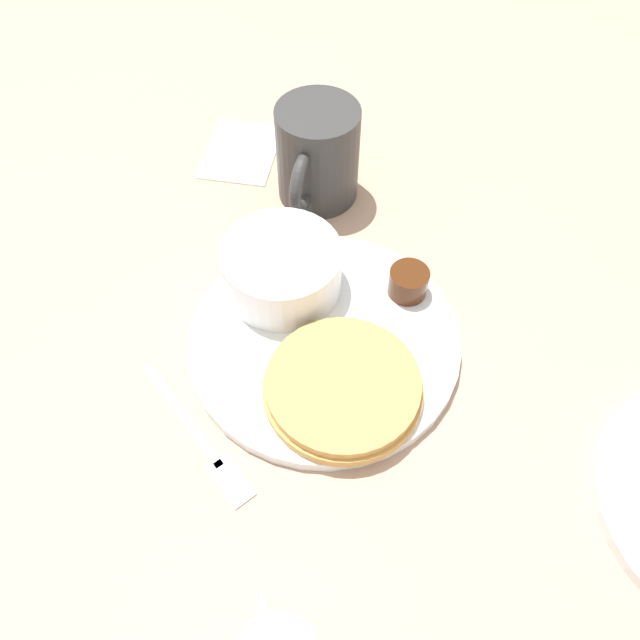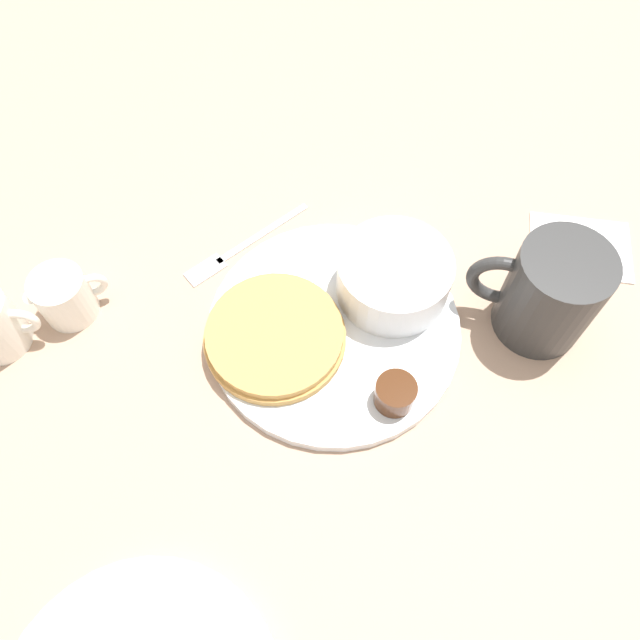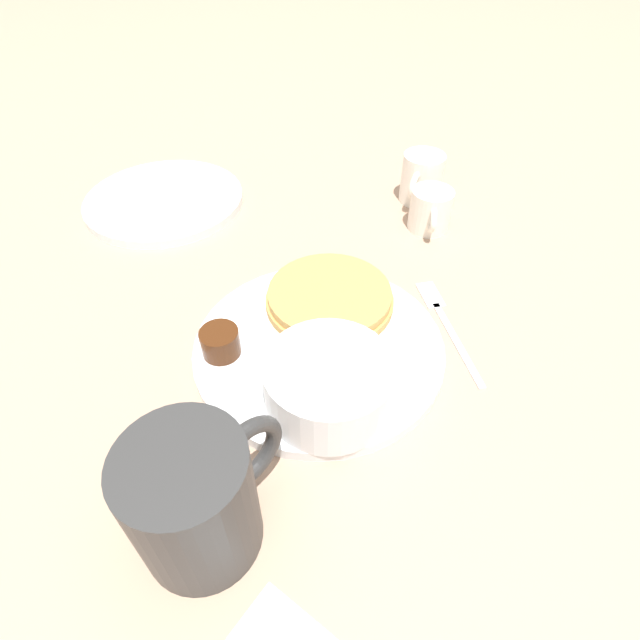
# 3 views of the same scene
# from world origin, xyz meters

# --- Properties ---
(ground_plane) EXTENTS (4.00, 4.00, 0.00)m
(ground_plane) POSITION_xyz_m (0.00, 0.00, 0.00)
(ground_plane) COLOR tan
(plate) EXTENTS (0.24, 0.24, 0.01)m
(plate) POSITION_xyz_m (0.00, 0.00, 0.01)
(plate) COLOR white
(plate) RESTS_ON ground_plane
(pancake_stack) EXTENTS (0.13, 0.13, 0.02)m
(pancake_stack) POSITION_xyz_m (0.05, 0.03, 0.02)
(pancake_stack) COLOR tan
(pancake_stack) RESTS_ON plate
(bowl) EXTENTS (0.11, 0.11, 0.05)m
(bowl) POSITION_xyz_m (-0.04, -0.06, 0.04)
(bowl) COLOR white
(bowl) RESTS_ON plate
(syrup_cup) EXTENTS (0.04, 0.04, 0.03)m
(syrup_cup) POSITION_xyz_m (-0.07, 0.05, 0.03)
(syrup_cup) COLOR #47230F
(syrup_cup) RESTS_ON plate
(butter_ramekin) EXTENTS (0.05, 0.05, 0.04)m
(butter_ramekin) POSITION_xyz_m (-0.06, -0.06, 0.03)
(butter_ramekin) COLOR white
(butter_ramekin) RESTS_ON plate
(coffee_mug) EXTENTS (0.12, 0.08, 0.10)m
(coffee_mug) POSITION_xyz_m (-0.18, -0.07, 0.05)
(coffee_mug) COLOR #333333
(coffee_mug) RESTS_ON ground_plane
(fork) EXTENTS (0.09, 0.14, 0.00)m
(fork) POSITION_xyz_m (0.13, -0.06, 0.00)
(fork) COLOR silver
(fork) RESTS_ON ground_plane
(napkin) EXTENTS (0.11, 0.09, 0.00)m
(napkin) POSITION_xyz_m (-0.21, -0.18, 0.00)
(napkin) COLOR white
(napkin) RESTS_ON ground_plane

